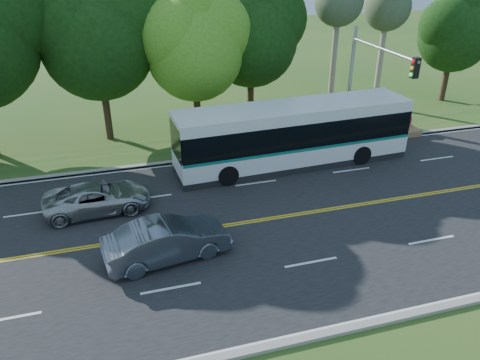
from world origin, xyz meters
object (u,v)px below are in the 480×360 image
object	(u,v)px
sedan	(167,241)
suv	(97,198)
transit_bus	(293,136)
traffic_signal	(368,76)

from	to	relation	value
sedan	suv	size ratio (longest dim) A/B	1.03
sedan	transit_bus	bearing A→B (deg)	-58.77
traffic_signal	transit_bus	bearing A→B (deg)	-177.49
traffic_signal	suv	distance (m)	15.59
transit_bus	sedan	bearing A→B (deg)	-142.06
sedan	traffic_signal	bearing A→B (deg)	-69.68
traffic_signal	sedan	distance (m)	14.68
traffic_signal	sedan	world-z (taller)	traffic_signal
transit_bus	suv	bearing A→B (deg)	-170.39
traffic_signal	suv	size ratio (longest dim) A/B	1.46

